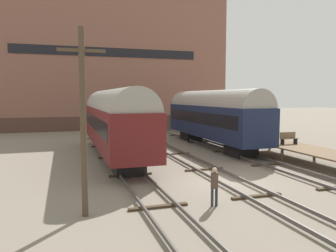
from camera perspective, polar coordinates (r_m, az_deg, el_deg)
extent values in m
plane|color=slate|center=(18.80, 10.13, -9.50)|extent=(200.00, 200.00, 0.00)
cube|color=#4C4742|center=(16.95, -6.93, -10.46)|extent=(0.08, 60.00, 0.16)
cube|color=#4C4742|center=(17.26, -2.18, -10.13)|extent=(0.08, 60.00, 0.16)
cube|color=#3D2D1E|center=(14.36, -1.68, -13.87)|extent=(2.60, 0.24, 0.10)
cube|color=#3D2D1E|center=(19.96, -6.54, -8.43)|extent=(2.60, 0.24, 0.10)
cube|color=#3D2D1E|center=(25.75, -9.17, -5.38)|extent=(2.60, 0.24, 0.10)
cube|color=#3D2D1E|center=(31.61, -10.82, -3.45)|extent=(2.60, 0.24, 0.10)
cube|color=#3D2D1E|center=(37.52, -11.95, -2.12)|extent=(2.60, 0.24, 0.10)
cube|color=#3D2D1E|center=(43.45, -12.77, -1.15)|extent=(2.60, 0.24, 0.10)
cube|color=#4C4742|center=(18.43, 8.14, -9.18)|extent=(0.08, 60.00, 0.16)
cube|color=#4C4742|center=(19.09, 12.06, -8.75)|extent=(0.08, 60.00, 0.16)
cube|color=#3D2D1E|center=(16.30, 15.18, -11.71)|extent=(2.60, 0.24, 0.10)
cube|color=#3D2D1E|center=(21.40, 6.33, -7.50)|extent=(2.60, 0.24, 0.10)
cube|color=#3D2D1E|center=(26.88, 1.07, -4.87)|extent=(2.60, 0.24, 0.10)
cube|color=#3D2D1E|center=(32.54, -2.36, -3.11)|extent=(2.60, 0.24, 0.10)
cube|color=#3D2D1E|center=(38.31, -4.76, -1.87)|extent=(2.60, 0.24, 0.10)
cube|color=#3D2D1E|center=(44.13, -6.53, -0.96)|extent=(2.60, 0.24, 0.10)
cube|color=#4C4742|center=(20.95, 20.19, -7.71)|extent=(0.08, 60.00, 0.16)
cube|color=#4C4742|center=(21.85, 23.18, -7.28)|extent=(0.08, 60.00, 0.16)
cube|color=#3D2D1E|center=(23.75, 17.07, -6.44)|extent=(2.60, 0.24, 0.10)
cube|color=#3D2D1E|center=(28.78, 10.21, -4.28)|extent=(2.60, 0.24, 0.10)
cube|color=#3D2D1E|center=(34.13, 5.47, -2.74)|extent=(2.60, 0.24, 0.10)
cube|color=#3D2D1E|center=(39.67, 2.04, -1.62)|extent=(2.60, 0.24, 0.10)
cube|color=#3D2D1E|center=(45.32, -0.54, -0.77)|extent=(2.60, 0.24, 0.10)
cube|color=black|center=(36.05, 4.11, -1.59)|extent=(1.80, 2.40, 1.00)
cube|color=black|center=(26.75, 12.53, -4.06)|extent=(1.80, 2.40, 1.00)
cube|color=#192342|center=(31.11, 7.73, 0.89)|extent=(3.02, 16.07, 2.88)
cube|color=black|center=(31.09, 7.74, 1.52)|extent=(3.06, 14.78, 1.04)
cylinder|color=gray|center=(31.04, 7.77, 3.54)|extent=(2.87, 15.75, 2.87)
cube|color=black|center=(31.50, -10.83, -2.65)|extent=(1.80, 2.40, 1.00)
cube|color=black|center=(20.53, -6.93, -6.77)|extent=(1.80, 2.40, 1.00)
cube|color=#5B1919|center=(25.74, -9.36, -0.05)|extent=(3.05, 17.31, 2.85)
cube|color=black|center=(25.71, -9.37, 0.71)|extent=(3.09, 15.93, 1.02)
cylinder|color=gray|center=(25.65, -9.41, 3.12)|extent=(2.90, 16.96, 2.90)
cube|color=brown|center=(25.69, 21.82, -3.48)|extent=(3.15, 11.30, 0.10)
cylinder|color=brown|center=(29.41, 12.77, -3.25)|extent=(0.20, 0.20, 0.99)
cylinder|color=brown|center=(30.95, 17.32, -2.94)|extent=(0.20, 0.20, 0.99)
cylinder|color=brown|center=(24.90, 19.24, -4.93)|extent=(0.20, 0.20, 0.99)
cylinder|color=brown|center=(26.70, 24.14, -4.43)|extent=(0.20, 0.20, 0.99)
cube|color=brown|center=(26.79, 20.33, -2.05)|extent=(1.40, 0.40, 0.06)
cube|color=brown|center=(26.89, 20.13, -1.47)|extent=(1.40, 0.06, 0.45)
cube|color=black|center=(26.46, 19.30, -2.61)|extent=(0.06, 0.40, 0.40)
cube|color=black|center=(27.19, 21.30, -2.47)|extent=(0.06, 0.40, 0.40)
cylinder|color=#282833|center=(14.53, 7.69, -12.21)|extent=(0.12, 0.12, 0.81)
cylinder|color=#282833|center=(14.62, 8.42, -12.11)|extent=(0.12, 0.12, 0.81)
cylinder|color=#4C382D|center=(14.37, 8.10, -9.34)|extent=(0.32, 0.32, 0.67)
sphere|color=tan|center=(14.27, 8.12, -7.60)|extent=(0.22, 0.22, 0.22)
cylinder|color=#473828|center=(13.09, -14.55, 0.39)|extent=(0.24, 0.24, 7.36)
cube|color=#473828|center=(13.16, -14.83, 12.62)|extent=(1.80, 0.12, 0.12)
cube|color=#4F342A|center=(52.96, -11.02, 1.01)|extent=(36.21, 12.27, 1.97)
cube|color=brown|center=(53.18, -11.21, 11.67)|extent=(36.21, 12.27, 17.75)
cube|color=black|center=(47.08, -10.31, 12.54)|extent=(25.35, 0.10, 1.20)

